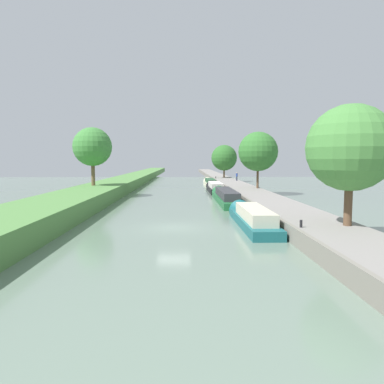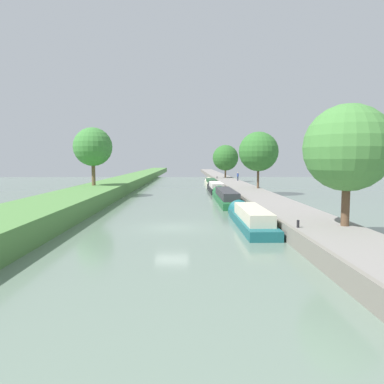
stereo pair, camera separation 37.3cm
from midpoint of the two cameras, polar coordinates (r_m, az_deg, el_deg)
name	(u,v)px [view 2 (the right image)]	position (r m, az deg, el deg)	size (l,w,h in m)	color
ground_plane	(172,227)	(27.07, -2.86, -5.66)	(160.00, 160.00, 0.00)	slate
left_grassy_bank	(31,217)	(29.25, -23.99, -3.65)	(6.01, 260.00, 1.65)	#518442
right_towpath	(300,220)	(28.36, 17.24, -4.35)	(4.41, 260.00, 1.02)	gray
stone_quay	(270,220)	(27.72, 12.64, -4.40)	(0.25, 260.00, 1.07)	gray
narrowboat_teal	(249,217)	(28.36, 9.53, -4.00)	(2.11, 11.92, 2.19)	#195B60
narrowboat_green	(225,196)	(43.72, 5.55, -0.70)	(2.15, 16.18, 2.24)	#1E6033
narrowboat_black	(215,187)	(58.03, 3.94, 0.72)	(2.20, 12.52, 2.19)	black
narrowboat_cream	(211,182)	(72.47, 3.18, 1.54)	(2.00, 13.77, 1.94)	beige
tree_rightbank_near	(348,148)	(23.79, 24.00, 6.43)	(5.29, 5.29, 7.43)	brown
tree_rightbank_midnear	(258,152)	(51.96, 10.76, 6.36)	(5.61, 5.61, 8.05)	brown
tree_rightbank_midfar	(225,158)	(81.78, 5.50, 5.45)	(5.82, 5.82, 7.44)	brown
tree_leftbank_downstream	(93,147)	(49.78, -15.33, 6.95)	(5.14, 5.14, 7.74)	brown
person_walking	(238,176)	(70.35, 7.47, 2.51)	(0.34, 0.34, 1.66)	#282D42
mooring_bollard_near	(298,224)	(22.49, 17.01, -4.88)	(0.16, 0.16, 0.45)	black
mooring_bollard_far	(217,177)	(78.68, 4.15, 2.34)	(0.16, 0.16, 0.45)	black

